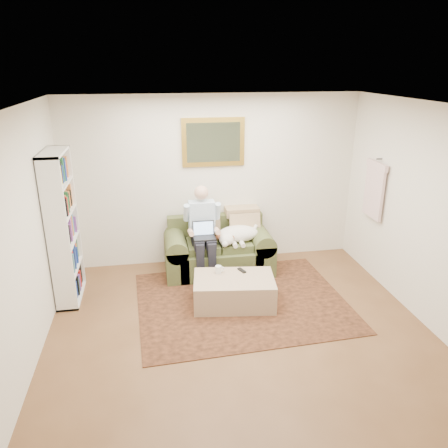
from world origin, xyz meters
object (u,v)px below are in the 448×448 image
object	(u,v)px
seated_man	(203,234)
coffee_mug	(218,270)
ottoman	(234,291)
sofa	(218,254)
sleeping_dog	(238,234)
laptop	(204,233)
bookshelf	(63,228)

from	to	relation	value
seated_man	coffee_mug	world-z (taller)	seated_man
seated_man	ottoman	xyz separation A→B (m)	(0.28, -0.88, -0.49)
sofa	sleeping_dog	size ratio (longest dim) A/B	2.43
coffee_mug	laptop	bearing A→B (deg)	99.53
bookshelf	laptop	bearing A→B (deg)	7.63
sleeping_dog	bookshelf	xyz separation A→B (m)	(-2.39, -0.38, 0.39)
laptop	ottoman	distance (m)	1.01
seated_man	bookshelf	world-z (taller)	bookshelf
seated_man	coffee_mug	bearing A→B (deg)	-81.31
sofa	bookshelf	size ratio (longest dim) A/B	0.80
sofa	sleeping_dog	world-z (taller)	sofa
sleeping_dog	ottoman	size ratio (longest dim) A/B	0.63
seated_man	sofa	bearing A→B (deg)	31.45
sofa	coffee_mug	size ratio (longest dim) A/B	16.04
bookshelf	sofa	bearing A→B (deg)	12.30
laptop	sleeping_dog	distance (m)	0.55
sofa	sleeping_dog	bearing A→B (deg)	-15.74
coffee_mug	bookshelf	distance (m)	2.09
laptop	ottoman	size ratio (longest dim) A/B	0.30
ottoman	bookshelf	size ratio (longest dim) A/B	0.52
sleeping_dog	ottoman	bearing A→B (deg)	-104.47
seated_man	sleeping_dog	bearing A→B (deg)	7.13
sleeping_dog	bookshelf	distance (m)	2.45
sofa	bookshelf	world-z (taller)	bookshelf
seated_man	laptop	bearing A→B (deg)	-90.00
ottoman	sofa	bearing A→B (deg)	92.41
laptop	sleeping_dog	size ratio (longest dim) A/B	0.47
sofa	ottoman	size ratio (longest dim) A/B	1.54
sleeping_dog	coffee_mug	bearing A→B (deg)	-118.84
laptop	sleeping_dog	world-z (taller)	laptop
seated_man	sleeping_dog	xyz separation A→B (m)	(0.53, 0.07, -0.06)
seated_man	sleeping_dog	size ratio (longest dim) A/B	2.04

